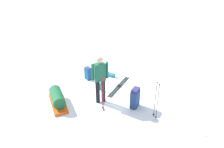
{
  "coord_description": "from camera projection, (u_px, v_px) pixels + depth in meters",
  "views": [
    {
      "loc": [
        6.92,
        -0.24,
        4.21
      ],
      "look_at": [
        0.0,
        0.0,
        0.7
      ],
      "focal_mm": 34.15,
      "sensor_mm": 36.0,
      "label": 1
    }
  ],
  "objects": [
    {
      "name": "ski_pair_near",
      "position": [
        119.0,
        86.0,
        8.33
      ],
      "size": [
        1.58,
        0.96,
        0.05
      ],
      "color": "#1D2827",
      "rests_on": "ground_plane"
    },
    {
      "name": "ground_plane",
      "position": [
        112.0,
        90.0,
        8.08
      ],
      "size": [
        80.0,
        80.0,
        0.0
      ],
      "primitive_type": "plane",
      "color": "white"
    },
    {
      "name": "gear_sled",
      "position": [
        57.0,
        98.0,
        7.19
      ],
      "size": [
        1.44,
        0.9,
        0.49
      ],
      "color": "#D65016",
      "rests_on": "ground_plane"
    },
    {
      "name": "backpack_bright",
      "position": [
        135.0,
        98.0,
        7.0
      ],
      "size": [
        0.43,
        0.37,
        0.7
      ],
      "color": "navy",
      "rests_on": "ground_plane"
    },
    {
      "name": "ski_poles_planted_far",
      "position": [
        103.0,
        92.0,
        6.66
      ],
      "size": [
        0.2,
        0.11,
        1.22
      ],
      "color": "maroon",
      "rests_on": "ground_plane"
    },
    {
      "name": "backpack_large_dark",
      "position": [
        88.0,
        74.0,
        8.77
      ],
      "size": [
        0.37,
        0.34,
        0.54
      ],
      "color": "navy",
      "rests_on": "ground_plane"
    },
    {
      "name": "sleeping_mat_rolled",
      "position": [
        109.0,
        74.0,
        9.11
      ],
      "size": [
        0.45,
        0.56,
        0.18
      ],
      "primitive_type": "cylinder",
      "rotation": [
        0.0,
        1.57,
        4.14
      ],
      "color": "teal",
      "rests_on": "ground_plane"
    },
    {
      "name": "ski_poles_planted_near",
      "position": [
        157.0,
        99.0,
        6.32
      ],
      "size": [
        0.2,
        0.11,
        1.24
      ],
      "color": "#261C29",
      "rests_on": "ground_plane"
    },
    {
      "name": "thermos_bottle",
      "position": [
        100.0,
        87.0,
        8.06
      ],
      "size": [
        0.07,
        0.07,
        0.26
      ],
      "primitive_type": "cylinder",
      "color": "#146B3A",
      "rests_on": "ground_plane"
    },
    {
      "name": "skier_standing",
      "position": [
        100.0,
        77.0,
        6.99
      ],
      "size": [
        0.31,
        0.55,
        1.7
      ],
      "color": "black",
      "rests_on": "ground_plane"
    }
  ]
}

